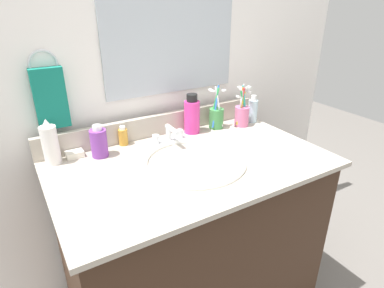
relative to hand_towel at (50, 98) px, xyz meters
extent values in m
cube|color=#382316|center=(0.40, -0.32, -0.60)|extent=(0.97, 0.56, 0.72)
cube|color=#B2A899|center=(0.40, -0.32, -0.23)|extent=(1.01, 0.61, 0.02)
cube|color=#B2A899|center=(0.40, -0.02, -0.17)|extent=(1.01, 0.02, 0.09)
cube|color=white|center=(0.40, 0.04, -0.31)|extent=(2.11, 0.04, 1.30)
cube|color=#B2BCC6|center=(0.50, 0.02, 0.23)|extent=(0.60, 0.01, 0.56)
torus|color=silver|center=(0.00, 0.02, 0.12)|extent=(0.10, 0.01, 0.10)
cube|color=#147260|center=(0.00, 0.00, 0.00)|extent=(0.11, 0.04, 0.22)
torus|color=white|center=(0.40, -0.33, -0.22)|extent=(0.39, 0.39, 0.02)
ellipsoid|color=white|center=(0.40, -0.33, -0.26)|extent=(0.33, 0.33, 0.11)
cylinder|color=#B2B5BA|center=(0.40, -0.33, -0.29)|extent=(0.04, 0.04, 0.01)
cube|color=silver|center=(0.40, -0.13, -0.21)|extent=(0.16, 0.05, 0.01)
cylinder|color=silver|center=(0.40, -0.13, -0.18)|extent=(0.02, 0.02, 0.06)
cylinder|color=silver|center=(0.40, -0.16, -0.15)|extent=(0.02, 0.09, 0.02)
cylinder|color=silver|center=(0.35, -0.13, -0.19)|extent=(0.03, 0.03, 0.04)
cylinder|color=silver|center=(0.46, -0.13, -0.19)|extent=(0.03, 0.03, 0.04)
cylinder|color=gold|center=(0.24, -0.05, -0.19)|extent=(0.04, 0.04, 0.07)
cylinder|color=white|center=(0.24, -0.05, -0.15)|extent=(0.02, 0.02, 0.01)
cylinder|color=silver|center=(0.86, -0.11, -0.17)|extent=(0.04, 0.04, 0.11)
cylinder|color=white|center=(0.86, -0.11, -0.10)|extent=(0.02, 0.02, 0.02)
cylinder|color=#7A3899|center=(0.13, -0.10, -0.17)|extent=(0.06, 0.06, 0.11)
cylinder|color=white|center=(0.13, -0.10, -0.10)|extent=(0.03, 0.03, 0.02)
cylinder|color=#D8338C|center=(0.55, -0.08, -0.15)|extent=(0.07, 0.07, 0.14)
cylinder|color=black|center=(0.55, -0.08, -0.06)|extent=(0.05, 0.05, 0.03)
cylinder|color=white|center=(-0.04, -0.07, -0.15)|extent=(0.06, 0.06, 0.14)
cone|color=white|center=(-0.04, -0.07, -0.06)|extent=(0.03, 0.03, 0.03)
cylinder|color=#3F8C47|center=(0.67, -0.09, -0.17)|extent=(0.07, 0.07, 0.09)
cylinder|color=blue|center=(0.66, -0.09, -0.12)|extent=(0.05, 0.04, 0.19)
cube|color=white|center=(0.64, -0.11, -0.04)|extent=(0.01, 0.02, 0.01)
cylinder|color=white|center=(0.67, -0.10, -0.12)|extent=(0.03, 0.04, 0.18)
cube|color=white|center=(0.68, -0.12, -0.04)|extent=(0.01, 0.02, 0.01)
cylinder|color=green|center=(0.66, -0.08, -0.12)|extent=(0.03, 0.03, 0.18)
cube|color=white|center=(0.65, -0.07, -0.04)|extent=(0.01, 0.02, 0.01)
cylinder|color=#D16693|center=(0.79, -0.13, -0.17)|extent=(0.07, 0.07, 0.09)
cylinder|color=#D8333F|center=(0.79, -0.11, -0.12)|extent=(0.02, 0.05, 0.17)
cube|color=white|center=(0.80, -0.10, -0.05)|extent=(0.01, 0.02, 0.01)
cylinder|color=orange|center=(0.80, -0.12, -0.12)|extent=(0.04, 0.01, 0.18)
cube|color=white|center=(0.82, -0.12, -0.05)|extent=(0.01, 0.02, 0.01)
cylinder|color=#26B2B2|center=(0.80, -0.13, -0.12)|extent=(0.04, 0.01, 0.18)
cube|color=white|center=(0.81, -0.13, -0.04)|extent=(0.01, 0.02, 0.01)
cylinder|color=white|center=(0.77, -0.13, -0.12)|extent=(0.03, 0.01, 0.19)
cube|color=white|center=(0.76, -0.13, -0.03)|extent=(0.01, 0.02, 0.01)
cylinder|color=yellow|center=(0.77, -0.13, -0.13)|extent=(0.05, 0.02, 0.15)
cube|color=white|center=(0.75, -0.13, -0.07)|extent=(0.01, 0.02, 0.01)
cylinder|color=green|center=(0.80, -0.12, -0.13)|extent=(0.06, 0.01, 0.16)
cube|color=white|center=(0.82, -0.12, -0.07)|extent=(0.01, 0.02, 0.01)
cube|color=white|center=(0.04, -0.06, -0.21)|extent=(0.06, 0.04, 0.02)
camera|label=1|loc=(-0.14, -1.22, 0.34)|focal=30.34mm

